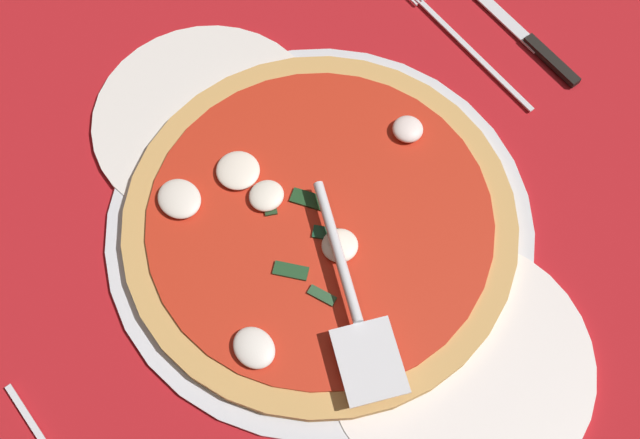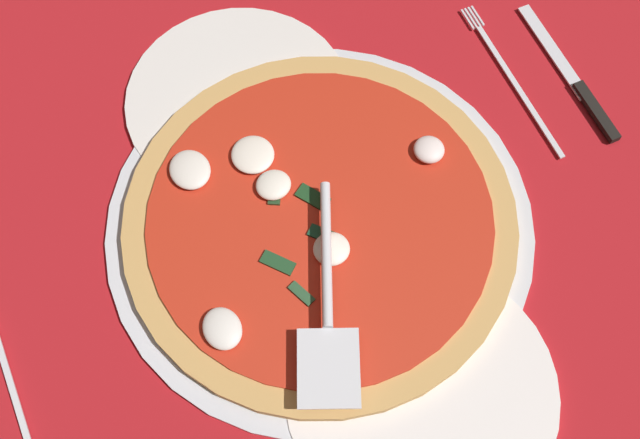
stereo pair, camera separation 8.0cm
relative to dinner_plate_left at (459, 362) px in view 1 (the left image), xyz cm
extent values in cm
cube|color=#AB171D|center=(20.56, 0.97, -1.00)|extent=(113.85, 113.85, 0.80)
cube|color=silver|center=(-10.74, -13.26, -0.55)|extent=(5.69, 5.69, 0.10)
cube|color=silver|center=(-10.74, -1.88, -0.55)|extent=(5.69, 5.69, 0.10)
cube|color=silver|center=(-5.05, -18.95, -0.55)|extent=(5.69, 5.69, 0.10)
cube|color=silver|center=(-5.05, -7.57, -0.55)|extent=(5.69, 5.69, 0.10)
cube|color=silver|center=(-5.05, 3.82, -0.55)|extent=(5.69, 5.69, 0.10)
cube|color=silver|center=(0.64, -24.64, -0.55)|extent=(5.69, 5.69, 0.10)
cube|color=silver|center=(0.64, -13.26, -0.55)|extent=(5.69, 5.69, 0.10)
cube|color=silver|center=(0.64, -1.88, -0.55)|extent=(5.69, 5.69, 0.10)
cube|color=silver|center=(0.64, 9.51, -0.55)|extent=(5.69, 5.69, 0.10)
cube|color=silver|center=(6.33, -30.34, -0.55)|extent=(5.69, 5.69, 0.10)
cube|color=silver|center=(6.33, -18.95, -0.55)|extent=(5.69, 5.69, 0.10)
cube|color=silver|center=(6.33, -7.57, -0.55)|extent=(5.69, 5.69, 0.10)
cube|color=silver|center=(6.33, 3.82, -0.55)|extent=(5.69, 5.69, 0.10)
cube|color=silver|center=(6.33, 15.20, -0.55)|extent=(5.69, 5.69, 0.10)
cube|color=silver|center=(12.02, -36.03, -0.55)|extent=(5.69, 5.69, 0.10)
cube|color=silver|center=(12.02, -24.64, -0.55)|extent=(5.69, 5.69, 0.10)
cube|color=silver|center=(12.02, -13.26, -0.55)|extent=(5.69, 5.69, 0.10)
cube|color=silver|center=(12.02, -1.88, -0.55)|extent=(5.69, 5.69, 0.10)
cube|color=silver|center=(12.02, 9.51, -0.55)|extent=(5.69, 5.69, 0.10)
cube|color=silver|center=(12.02, 20.89, -0.55)|extent=(5.69, 5.69, 0.10)
cube|color=silver|center=(17.72, -41.72, -0.55)|extent=(5.69, 5.69, 0.10)
cube|color=silver|center=(17.72, -30.34, -0.55)|extent=(5.69, 5.69, 0.10)
cube|color=silver|center=(17.72, -18.95, -0.55)|extent=(5.69, 5.69, 0.10)
cube|color=silver|center=(17.72, -7.57, -0.55)|extent=(5.69, 5.69, 0.10)
cube|color=silver|center=(17.72, 3.82, -0.55)|extent=(5.69, 5.69, 0.10)
cube|color=silver|center=(17.72, 15.20, -0.55)|extent=(5.69, 5.69, 0.10)
cube|color=silver|center=(17.72, 26.59, -0.55)|extent=(5.69, 5.69, 0.10)
cube|color=silver|center=(23.41, -36.03, -0.55)|extent=(5.69, 5.69, 0.10)
cube|color=silver|center=(23.41, -24.64, -0.55)|extent=(5.69, 5.69, 0.10)
cube|color=silver|center=(23.41, -13.26, -0.55)|extent=(5.69, 5.69, 0.10)
cube|color=silver|center=(23.41, -1.88, -0.55)|extent=(5.69, 5.69, 0.10)
cube|color=silver|center=(23.41, 9.51, -0.55)|extent=(5.69, 5.69, 0.10)
cube|color=silver|center=(23.41, 20.89, -0.55)|extent=(5.69, 5.69, 0.10)
cube|color=silver|center=(23.41, 32.28, -0.55)|extent=(5.69, 5.69, 0.10)
cube|color=silver|center=(29.10, -30.34, -0.55)|extent=(5.69, 5.69, 0.10)
cube|color=silver|center=(29.10, -18.95, -0.55)|extent=(5.69, 5.69, 0.10)
cube|color=silver|center=(29.10, -7.57, -0.55)|extent=(5.69, 5.69, 0.10)
cube|color=silver|center=(29.10, 3.82, -0.55)|extent=(5.69, 5.69, 0.10)
cube|color=silver|center=(29.10, 15.20, -0.55)|extent=(5.69, 5.69, 0.10)
cube|color=silver|center=(29.10, 26.59, -0.55)|extent=(5.69, 5.69, 0.10)
cube|color=silver|center=(34.79, -24.64, -0.55)|extent=(5.69, 5.69, 0.10)
cube|color=silver|center=(34.79, -13.26, -0.55)|extent=(5.69, 5.69, 0.10)
cube|color=silver|center=(34.79, -1.88, -0.55)|extent=(5.69, 5.69, 0.10)
cube|color=silver|center=(34.79, 9.51, -0.55)|extent=(5.69, 5.69, 0.10)
cube|color=silver|center=(34.79, 20.89, -0.55)|extent=(5.69, 5.69, 0.10)
cube|color=silver|center=(40.49, -18.95, -0.55)|extent=(5.69, 5.69, 0.10)
cube|color=silver|center=(40.49, -7.57, -0.55)|extent=(5.69, 5.69, 0.10)
cube|color=silver|center=(40.49, 3.82, -0.55)|extent=(5.69, 5.69, 0.10)
cube|color=silver|center=(40.49, 15.20, -0.55)|extent=(5.69, 5.69, 0.10)
cube|color=silver|center=(46.18, -13.26, -0.55)|extent=(5.69, 5.69, 0.10)
cube|color=silver|center=(46.18, -1.88, -0.55)|extent=(5.69, 5.69, 0.10)
cube|color=silver|center=(46.18, 9.51, -0.55)|extent=(5.69, 5.69, 0.10)
cube|color=silver|center=(46.18, 20.89, -0.55)|extent=(5.69, 5.69, 0.10)
cube|color=silver|center=(51.87, -7.57, -0.55)|extent=(5.69, 5.69, 0.10)
cube|color=silver|center=(51.87, 3.82, -0.55)|extent=(5.69, 5.69, 0.10)
cube|color=silver|center=(51.87, 15.20, -0.55)|extent=(5.69, 5.69, 0.10)
cube|color=silver|center=(57.56, 9.51, -0.55)|extent=(5.69, 5.69, 0.10)
cylinder|color=silver|center=(19.37, 0.25, -0.07)|extent=(43.51, 43.51, 0.86)
cylinder|color=white|center=(0.00, 0.00, 0.00)|extent=(25.53, 25.53, 1.00)
cylinder|color=white|center=(36.91, 1.14, 0.00)|extent=(24.72, 24.72, 1.00)
cylinder|color=tan|center=(19.37, 0.25, 0.92)|extent=(39.84, 39.84, 1.11)
cylinder|color=red|center=(19.37, 0.25, 1.62)|extent=(34.94, 34.94, 0.30)
ellipsoid|color=white|center=(20.31, -13.17, 2.47)|extent=(3.24, 3.19, 1.39)
ellipsoid|color=white|center=(15.68, 1.42, 2.29)|extent=(3.57, 3.63, 1.04)
ellipsoid|color=white|center=(30.21, 9.49, 2.35)|extent=(4.72, 4.12, 1.15)
ellipsoid|color=white|center=(13.45, 13.81, 2.38)|extent=(4.32, 3.59, 1.22)
ellipsoid|color=white|center=(24.61, 2.78, 2.34)|extent=(3.42, 3.62, 1.15)
ellipsoid|color=white|center=(28.76, 3.06, 2.31)|extent=(4.53, 4.45, 1.08)
cube|color=#1D4323|center=(17.02, 6.19, 1.92)|extent=(3.55, 3.10, 0.30)
cube|color=#1F3B1F|center=(23.83, 3.06, 1.92)|extent=(2.69, 2.30, 0.30)
cube|color=#143E25|center=(17.65, 0.74, 1.92)|extent=(2.94, 2.71, 0.30)
cube|color=#274E2E|center=(13.13, 5.64, 1.92)|extent=(2.92, 1.80, 0.30)
cube|color=#193E1D|center=(21.68, -0.17, 1.92)|extent=(3.77, 3.08, 0.30)
cube|color=#204F22|center=(28.83, 2.96, 1.92)|extent=(1.47, 2.38, 0.30)
cube|color=silver|center=(5.27, 7.00, 3.31)|extent=(9.14, 8.43, 0.30)
cylinder|color=silver|center=(15.08, 1.88, 3.66)|extent=(13.56, 7.72, 1.00)
cube|color=white|center=(22.98, -29.86, -0.20)|extent=(20.48, 15.21, 0.60)
cube|color=silver|center=(23.24, -26.80, 0.23)|extent=(18.64, 2.16, 0.25)
cube|color=black|center=(16.83, -32.42, 0.50)|extent=(7.96, 1.86, 0.80)
cube|color=silver|center=(25.68, -33.16, 0.23)|extent=(13.88, 2.55, 0.25)
camera|label=1|loc=(-5.41, 22.66, 73.99)|focal=44.74mm
camera|label=2|loc=(-10.02, 16.14, 73.99)|focal=44.74mm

